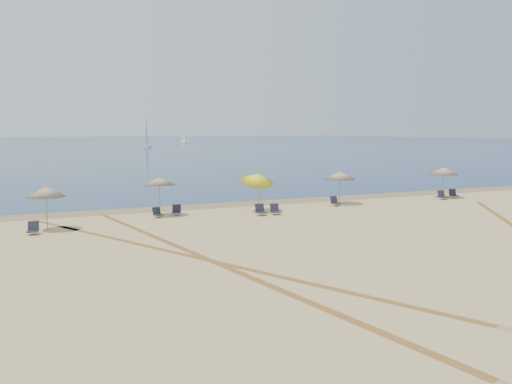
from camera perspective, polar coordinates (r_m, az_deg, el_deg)
ocean at (r=236.14m, az=-20.40°, el=5.05°), size 500.00×500.00×0.00m
wet_sand at (r=37.57m, az=-2.44°, el=-1.31°), size 500.00×500.00×0.00m
umbrella_1 at (r=29.57m, az=-21.80°, el=0.03°), size 2.01×2.01×2.40m
umbrella_2 at (r=32.69m, az=-10.42°, el=1.15°), size 2.04×2.08×2.50m
umbrella_3 at (r=33.78m, az=0.17°, el=1.52°), size 2.14×2.21×2.80m
umbrella_4 at (r=37.80m, az=9.06°, el=1.79°), size 2.28×2.28×2.40m
umbrella_5 at (r=43.39m, az=19.66°, el=2.17°), size 2.34×2.34×2.44m
chair_2 at (r=28.97m, az=-23.01°, el=-3.69°), size 0.63×0.71×0.65m
chair_3 at (r=32.37m, az=-10.63°, el=-2.24°), size 0.65×0.71×0.61m
chair_4 at (r=33.11m, az=-8.61°, el=-1.98°), size 0.71×0.76×0.64m
chair_5 at (r=32.59m, az=0.50°, el=-1.99°), size 0.58×0.69×0.71m
chair_6 at (r=32.93m, az=2.09°, el=-1.93°), size 0.63×0.71×0.67m
chair_7 at (r=37.04m, az=8.56°, el=-1.04°), size 0.58×0.67×0.66m
chair_8 at (r=42.48m, az=19.54°, el=-0.36°), size 0.62×0.71×0.67m
chair_9 at (r=43.77m, az=20.60°, el=-0.20°), size 0.71×0.78×0.68m
sailboat_0 at (r=212.69m, az=-7.88°, el=5.80°), size 2.02×4.56×6.58m
sailboat_1 at (r=161.84m, az=-11.75°, el=5.74°), size 3.62×6.45×9.36m
tire_tracks at (r=23.67m, az=5.90°, el=-6.13°), size 55.43×43.79×0.00m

